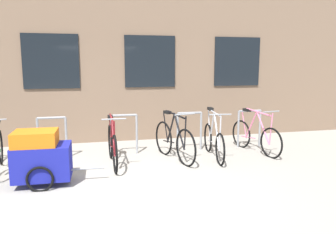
{
  "coord_description": "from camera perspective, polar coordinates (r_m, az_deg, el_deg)",
  "views": [
    {
      "loc": [
        -0.34,
        -5.29,
        1.98
      ],
      "look_at": [
        1.29,
        1.6,
        0.85
      ],
      "focal_mm": 35.59,
      "sensor_mm": 36.0,
      "label": 1
    }
  ],
  "objects": [
    {
      "name": "bicycle_black",
      "position": [
        6.93,
        1.03,
        -4.07
      ],
      "size": [
        0.55,
        1.67,
        1.05
      ],
      "color": "black",
      "rests_on": "ground"
    },
    {
      "name": "storefront_building",
      "position": [
        11.28,
        -11.96,
        14.92
      ],
      "size": [
        28.0,
        5.5,
        6.32
      ],
      "color": "#7A604C",
      "rests_on": "ground"
    },
    {
      "name": "bicycle_pink",
      "position": [
        7.78,
        14.73,
        -3.14
      ],
      "size": [
        0.51,
        1.67,
        1.02
      ],
      "color": "black",
      "rests_on": "ground"
    },
    {
      "name": "bicycle_maroon",
      "position": [
        6.69,
        -9.5,
        -4.76
      ],
      "size": [
        0.44,
        1.78,
        1.02
      ],
      "color": "black",
      "rests_on": "ground"
    },
    {
      "name": "bike_trailer",
      "position": [
        5.89,
        -20.91,
        -6.38
      ],
      "size": [
        1.46,
        0.71,
        0.93
      ],
      "color": "navy",
      "rests_on": "ground"
    },
    {
      "name": "bicycle_silver",
      "position": [
        7.16,
        7.81,
        -3.92
      ],
      "size": [
        0.44,
        1.72,
        1.05
      ],
      "color": "black",
      "rests_on": "ground"
    },
    {
      "name": "ground_plane",
      "position": [
        5.66,
        -9.24,
        -11.52
      ],
      "size": [
        42.0,
        42.0,
        0.0
      ],
      "primitive_type": "plane",
      "color": "#9E998E"
    },
    {
      "name": "bike_rack",
      "position": [
        7.36,
        -7.55,
        -2.24
      ],
      "size": [
        6.61,
        0.05,
        0.9
      ],
      "color": "gray",
      "rests_on": "ground"
    }
  ]
}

